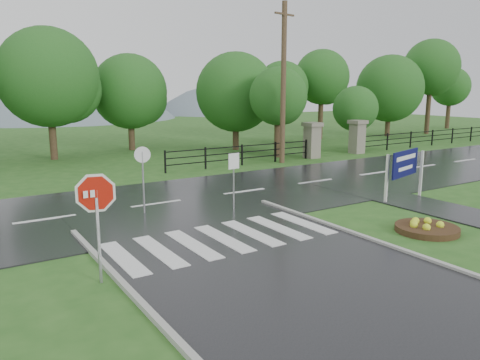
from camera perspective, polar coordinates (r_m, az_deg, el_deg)
ground at (r=10.13m, az=12.97°, el=-14.78°), size 120.00×120.00×0.00m
main_road at (r=18.12m, az=-10.14°, el=-2.99°), size 90.00×8.00×0.04m
walkway at (r=18.80m, az=22.58°, el=-3.16°), size 2.20×11.00×0.04m
crosswalk at (r=13.78m, az=-2.07°, el=-7.11°), size 6.50×2.80×0.02m
pillar_west at (r=29.86m, az=8.78°, el=4.91°), size 1.00×1.00×2.24m
pillar_east at (r=32.63m, az=14.09°, el=5.23°), size 1.00×1.00×2.24m
fence_west at (r=26.77m, az=0.25°, el=3.35°), size 9.58×0.08×1.20m
fence_east at (r=41.12m, az=24.48°, el=5.12°), size 20.58×0.08×1.20m
hills at (r=74.70m, az=-23.66°, el=-5.22°), size 102.00×48.00×48.00m
treeline at (r=31.53m, az=-18.28°, el=2.65°), size 83.20×5.20×10.00m
stop_sign at (r=10.83m, az=-17.11°, el=-2.69°), size 1.18×0.27×2.70m
estate_billboard at (r=19.52m, az=19.48°, el=1.64°), size 2.19×0.67×1.98m
flower_bed at (r=15.61m, az=21.83°, el=-5.40°), size 1.91×1.91×0.38m
reg_sign_small at (r=16.79m, az=-0.77°, el=1.25°), size 0.46×0.07×2.09m
reg_sign_round at (r=16.53m, az=-11.75°, el=0.92°), size 0.54×0.17×2.40m
utility_pole_east at (r=27.55m, az=5.30°, el=11.69°), size 1.61×0.44×9.13m
entrance_tree_left at (r=29.85m, az=4.69°, el=10.10°), size 3.65×3.65×5.67m
entrance_tree_right at (r=34.46m, az=13.89°, el=8.42°), size 3.19×3.19×4.51m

